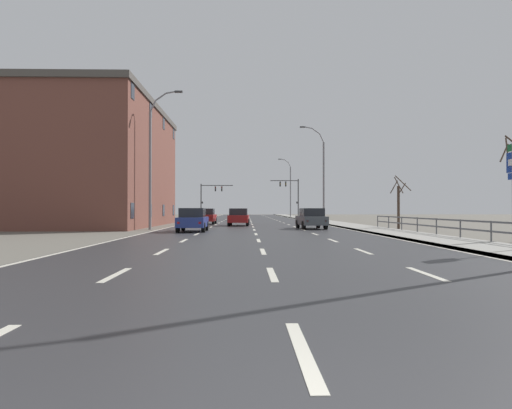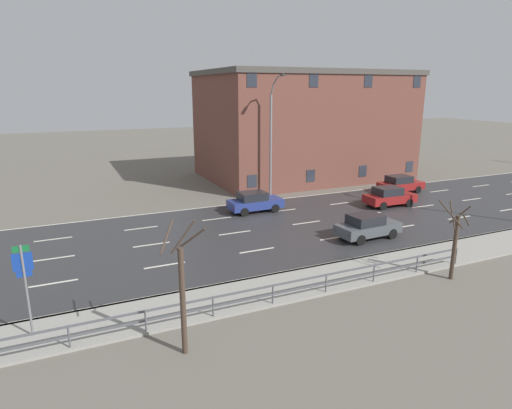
% 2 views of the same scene
% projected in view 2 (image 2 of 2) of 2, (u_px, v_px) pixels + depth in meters
% --- Properties ---
extents(ground_plane, '(160.00, 160.00, 0.12)m').
position_uv_depth(ground_plane, '(494.00, 197.00, 38.22)').
color(ground_plane, '#666056').
extents(guardrail, '(0.07, 27.16, 1.00)m').
position_uv_depth(guardrail, '(213.00, 303.00, 17.72)').
color(guardrail, '#515459').
rests_on(guardrail, ground).
extents(street_lamp_left_bank, '(2.45, 0.24, 10.22)m').
position_uv_depth(street_lamp_left_bank, '(272.00, 140.00, 36.28)').
color(street_lamp_left_bank, slate).
rests_on(street_lamp_left_bank, ground).
extents(highway_sign, '(0.09, 0.68, 3.72)m').
position_uv_depth(highway_sign, '(25.00, 280.00, 15.92)').
color(highway_sign, slate).
rests_on(highway_sign, ground).
extents(car_near_left, '(1.95, 4.16, 1.57)m').
position_uv_depth(car_near_left, '(389.00, 196.00, 34.87)').
color(car_near_left, maroon).
rests_on(car_near_left, ground).
extents(car_far_left, '(2.00, 4.19, 1.57)m').
position_uv_depth(car_far_left, '(367.00, 226.00, 27.33)').
color(car_far_left, '#474C51').
rests_on(car_far_left, ground).
extents(car_mid_centre, '(1.86, 4.11, 1.57)m').
position_uv_depth(car_mid_centre, '(255.00, 202.00, 33.23)').
color(car_mid_centre, navy).
rests_on(car_mid_centre, ground).
extents(car_distant, '(1.88, 4.12, 1.57)m').
position_uv_depth(car_distant, '(400.00, 184.00, 39.41)').
color(car_distant, maroon).
rests_on(car_distant, ground).
extents(brick_building, '(13.50, 20.37, 10.88)m').
position_uv_depth(brick_building, '(303.00, 125.00, 45.97)').
color(brick_building, brown).
rests_on(brick_building, ground).
extents(bare_tree_near, '(0.92, 1.61, 4.82)m').
position_uv_depth(bare_tree_near, '(183.00, 295.00, 15.08)').
color(bare_tree_near, '#423328').
rests_on(bare_tree_near, ground).
extents(bare_tree_mid, '(1.40, 1.46, 4.01)m').
position_uv_depth(bare_tree_mid, '(455.00, 242.00, 21.17)').
color(bare_tree_mid, '#423328').
rests_on(bare_tree_mid, ground).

